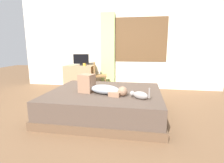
# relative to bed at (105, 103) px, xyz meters

# --- Properties ---
(ground_plane) EXTENTS (16.00, 16.00, 0.00)m
(ground_plane) POSITION_rel_bed_xyz_m (-0.08, -0.03, -0.24)
(ground_plane) COLOR brown
(back_wall_with_window) EXTENTS (6.40, 0.14, 2.90)m
(back_wall_with_window) POSITION_rel_bed_xyz_m (-0.05, 2.41, 1.22)
(back_wall_with_window) COLOR beige
(back_wall_with_window) RESTS_ON ground
(bed) EXTENTS (2.18, 1.87, 0.48)m
(bed) POSITION_rel_bed_xyz_m (0.00, 0.00, 0.00)
(bed) COLOR brown
(bed) RESTS_ON ground
(person_lying) EXTENTS (0.94, 0.44, 0.34)m
(person_lying) POSITION_rel_bed_xyz_m (-0.05, -0.20, 0.36)
(person_lying) COLOR #8C939E
(person_lying) RESTS_ON bed
(cat) EXTENTS (0.33, 0.21, 0.21)m
(cat) POSITION_rel_bed_xyz_m (0.67, -0.43, 0.31)
(cat) COLOR gray
(cat) RESTS_ON bed
(desk) EXTENTS (0.90, 0.56, 0.74)m
(desk) POSITION_rel_bed_xyz_m (-1.25, 2.01, 0.13)
(desk) COLOR #997A56
(desk) RESTS_ON ground
(tv_monitor) EXTENTS (0.48, 0.10, 0.35)m
(tv_monitor) POSITION_rel_bed_xyz_m (-1.19, 2.01, 0.69)
(tv_monitor) COLOR black
(tv_monitor) RESTS_ON desk
(cup) EXTENTS (0.08, 0.08, 0.08)m
(cup) POSITION_rel_bed_xyz_m (-1.05, 1.89, 0.54)
(cup) COLOR gold
(cup) RESTS_ON desk
(chair_by_desk) EXTENTS (0.45, 0.45, 0.86)m
(chair_by_desk) POSITION_rel_bed_xyz_m (-0.61, 1.82, 0.27)
(chair_by_desk) COLOR brown
(chair_by_desk) RESTS_ON ground
(curtain_left) EXTENTS (0.44, 0.06, 2.35)m
(curtain_left) POSITION_rel_bed_xyz_m (-0.40, 2.29, 0.94)
(curtain_left) COLOR #ADCC75
(curtain_left) RESTS_ON ground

